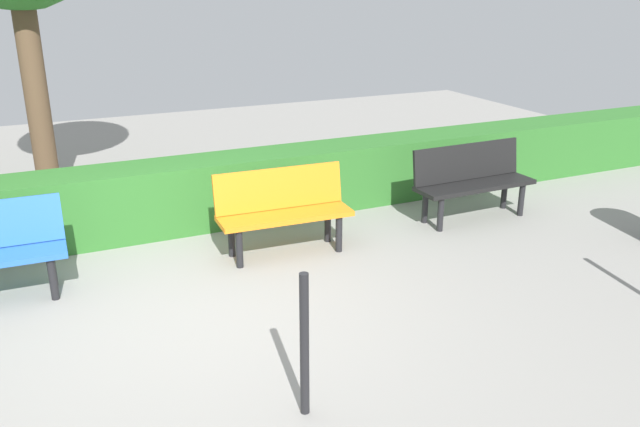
% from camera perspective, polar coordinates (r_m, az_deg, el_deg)
% --- Properties ---
extents(ground_plane, '(17.64, 17.64, 0.00)m').
position_cam_1_polar(ground_plane, '(5.72, -11.35, -8.56)').
color(ground_plane, gray).
extents(bench_black, '(1.48, 0.48, 0.86)m').
position_cam_1_polar(bench_black, '(7.84, 13.06, 3.02)').
color(bench_black, black).
rests_on(bench_black, ground_plane).
extents(bench_orange, '(1.38, 0.52, 0.86)m').
position_cam_1_polar(bench_orange, '(6.67, -3.26, 0.51)').
color(bench_orange, orange).
rests_on(bench_orange, ground_plane).
extents(hedge_row, '(13.64, 0.64, 0.76)m').
position_cam_1_polar(hedge_row, '(7.68, -6.81, 2.27)').
color(hedge_row, '#2D6B28').
rests_on(hedge_row, ground_plane).
extents(railing_post_mid, '(0.06, 0.06, 1.00)m').
position_cam_1_polar(railing_post_mid, '(4.21, -1.36, -11.40)').
color(railing_post_mid, black).
rests_on(railing_post_mid, ground_plane).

